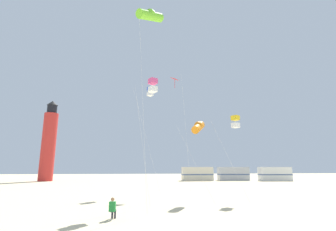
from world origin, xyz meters
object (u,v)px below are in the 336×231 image
lighthouse_distant (49,142)px  rv_van_white (275,174)px  kite_box_gold (235,122)px  rv_van_cream (197,174)px  rv_van_silver (233,174)px  kite_tube_orange (198,127)px  kite_flyer_standing (113,208)px  kite_tube_lime (150,15)px  kite_box_blue (150,92)px  kite_box_rainbow (153,86)px  kite_diamond_scarlet (176,84)px

lighthouse_distant → rv_van_white: 47.74m
kite_box_gold → rv_van_cream: 31.36m
lighthouse_distant → rv_van_white: size_ratio=2.56×
rv_van_cream → rv_van_silver: same height
kite_tube_orange → kite_flyer_standing: bearing=-133.3°
kite_tube_lime → kite_tube_orange: (4.70, 5.09, -7.51)m
kite_tube_lime → kite_tube_orange: 10.22m
kite_tube_orange → lighthouse_distant: bearing=126.6°
lighthouse_distant → kite_box_blue: bearing=-50.9°
kite_flyer_standing → kite_box_rainbow: size_ratio=0.12×
kite_box_rainbow → lighthouse_distant: (-19.72, 34.46, -1.57)m
kite_box_gold → kite_tube_lime: bearing=-147.5°
kite_tube_orange → rv_van_silver: bearing=64.0°
kite_box_rainbow → rv_van_silver: bearing=59.6°
rv_van_silver → kite_box_rainbow: bearing=-117.9°
rv_van_silver → lighthouse_distant: bearing=-179.8°
kite_box_blue → kite_box_rainbow: kite_box_blue is taller
kite_flyer_standing → rv_van_cream: size_ratio=0.18×
kite_diamond_scarlet → rv_van_cream: 27.23m
lighthouse_distant → rv_van_white: bearing=-4.7°
kite_flyer_standing → rv_van_silver: (21.66, 37.84, 0.78)m
kite_box_blue → kite_tube_orange: bearing=-62.5°
kite_box_blue → kite_diamond_scarlet: size_ratio=0.91×
kite_diamond_scarlet → rv_van_cream: kite_diamond_scarlet is taller
lighthouse_distant → kite_tube_orange: bearing=-53.4°
kite_box_gold → kite_tube_orange: 3.67m
kite_flyer_standing → kite_box_rainbow: bearing=-106.0°
kite_box_gold → rv_van_white: bearing=55.3°
kite_flyer_standing → kite_tube_lime: kite_tube_lime is taller
kite_diamond_scarlet → rv_van_silver: bearing=55.6°
kite_box_rainbow → rv_van_cream: bearing=70.9°
kite_box_gold → kite_tube_orange: kite_box_gold is taller
kite_diamond_scarlet → rv_van_white: kite_diamond_scarlet is taller
kite_box_blue → kite_tube_lime: 13.09m
kite_tube_lime → kite_tube_orange: kite_tube_lime is taller
kite_tube_orange → lighthouse_distant: 40.30m
kite_box_blue → kite_diamond_scarlet: kite_diamond_scarlet is taller
kite_tube_lime → kite_box_gold: 12.05m
kite_tube_orange → kite_box_blue: bearing=117.5°
kite_flyer_standing → kite_tube_lime: 13.54m
lighthouse_distant → rv_van_cream: bearing=-2.7°
kite_flyer_standing → kite_box_blue: (2.57, 14.90, 11.38)m
rv_van_silver → kite_tube_lime: bearing=-116.3°
kite_tube_orange → rv_van_silver: size_ratio=1.08×
kite_tube_orange → rv_van_cream: (7.13, 30.87, -4.97)m
kite_box_rainbow → rv_van_cream: 35.81m
kite_flyer_standing → kite_tube_orange: kite_tube_orange is taller
kite_flyer_standing → kite_box_gold: bearing=-135.1°
rv_van_silver → rv_van_white: size_ratio=0.99×
kite_flyer_standing → kite_box_blue: 18.92m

